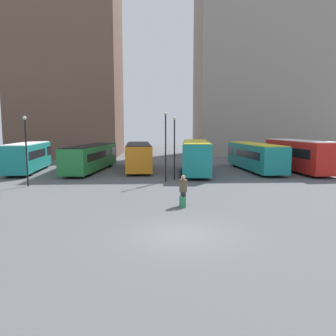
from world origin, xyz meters
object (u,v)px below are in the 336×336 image
bus_1 (92,157)px  bus_2 (138,155)px  bus_4 (254,156)px  bus_5 (298,154)px  bus_0 (28,156)px  suitcase (183,202)px  lamp_post_2 (26,145)px  traveler (183,187)px  trash_bin (180,173)px  bus_3 (196,155)px  lamp_post_0 (166,141)px  lamp_post_1 (174,143)px

bus_1 → bus_2: (4.96, 0.61, 0.06)m
bus_4 → bus_5: bearing=-105.8°
bus_5 → bus_0: bearing=83.7°
suitcase → lamp_post_2: (-11.43, 7.50, 2.90)m
bus_5 → traveler: bus_5 is taller
bus_4 → suitcase: (-9.26, -16.10, -1.27)m
trash_bin → bus_0: bearing=162.5°
bus_0 → trash_bin: size_ratio=11.71×
bus_3 → lamp_post_2: lamp_post_2 is taller
lamp_post_0 → lamp_post_2: bearing=-171.8°
bus_4 → lamp_post_1: size_ratio=2.09×
bus_2 → bus_3: (5.94, -2.51, 0.18)m
bus_3 → lamp_post_1: bearing=157.3°
lamp_post_0 → lamp_post_2: 10.97m
bus_3 → trash_bin: (-1.95, -3.54, -1.33)m
lamp_post_1 → bus_0: bearing=158.5°
bus_0 → traveler: 21.46m
bus_1 → bus_5: (21.71, -1.67, 0.27)m
bus_2 → lamp_post_0: size_ratio=1.82×
traveler → lamp_post_1: (0.17, 9.88, 2.19)m
lamp_post_0 → bus_1: bearing=134.4°
bus_3 → traveler: size_ratio=6.56×
bus_0 → traveler: bus_0 is taller
lamp_post_2 → trash_bin: 13.15m
lamp_post_1 → bus_5: bearing=19.6°
bus_2 → suitcase: bearing=-172.2°
suitcase → lamp_post_0: 9.61m
bus_5 → lamp_post_2: 26.17m
lamp_post_1 → trash_bin: (0.56, 0.98, -2.82)m
bus_3 → suitcase: 15.23m
bus_3 → bus_5: 10.80m
suitcase → bus_1: bearing=5.8°
bus_4 → traveler: 18.10m
bus_2 → traveler: 17.22m
bus_5 → trash_bin: bus_5 is taller
bus_0 → bus_3: (17.31, -1.30, 0.12)m
lamp_post_1 → suitcase: bearing=-91.4°
suitcase → lamp_post_0: bearing=-16.4°
traveler → bus_5: bearing=-62.8°
bus_2 → traveler: (3.26, -16.90, -0.51)m
bus_0 → trash_bin: bus_0 is taller
bus_0 → bus_4: bus_0 is taller
bus_2 → trash_bin: 7.33m
bus_0 → lamp_post_1: size_ratio=1.81×
bus_4 → bus_1: bearing=84.7°
trash_bin → bus_3: bearing=61.1°
traveler → trash_bin: size_ratio=2.10×
bus_1 → bus_3: 11.07m
bus_2 → bus_3: bearing=-115.4°
bus_1 → lamp_post_2: (-3.29, -9.30, 1.70)m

